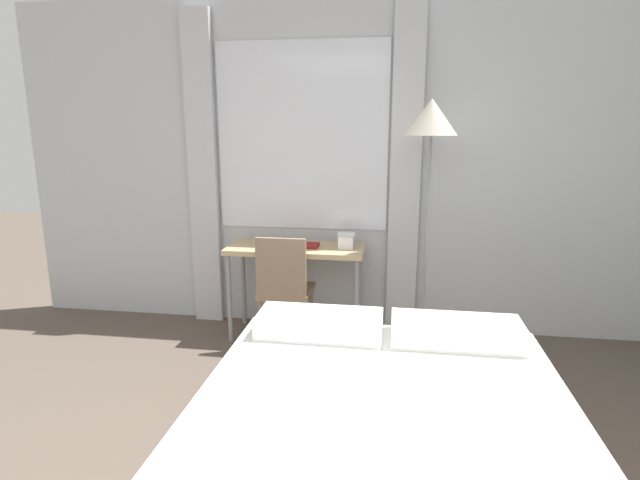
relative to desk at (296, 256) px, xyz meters
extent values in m
cube|color=silver|center=(0.45, 0.32, 0.67)|extent=(5.76, 0.05, 2.70)
cube|color=white|center=(0.00, 0.28, 0.92)|extent=(1.40, 0.01, 1.50)
cube|color=silver|center=(-0.84, 0.24, 0.62)|extent=(0.24, 0.06, 2.60)
cube|color=silver|center=(0.84, 0.24, 0.62)|extent=(0.24, 0.06, 2.60)
cube|color=tan|center=(0.00, 0.00, 0.06)|extent=(1.08, 0.46, 0.04)
cylinder|color=gray|center=(-0.50, -0.19, -0.32)|extent=(0.04, 0.04, 0.72)
cylinder|color=gray|center=(0.50, -0.19, -0.32)|extent=(0.04, 0.04, 0.72)
cylinder|color=gray|center=(-0.50, 0.19, -0.32)|extent=(0.04, 0.04, 0.72)
cylinder|color=gray|center=(0.50, 0.19, -0.32)|extent=(0.04, 0.04, 0.72)
cube|color=#8C7259|center=(-0.06, -0.11, -0.26)|extent=(0.40, 0.40, 0.05)
cube|color=#8C7259|center=(-0.06, -0.29, -0.01)|extent=(0.38, 0.04, 0.44)
cylinder|color=#8C7259|center=(-0.23, -0.28, -0.48)|extent=(0.03, 0.03, 0.39)
cylinder|color=#8C7259|center=(0.11, -0.28, -0.48)|extent=(0.03, 0.03, 0.39)
cylinder|color=#8C7259|center=(-0.23, 0.06, -0.48)|extent=(0.03, 0.03, 0.39)
cylinder|color=#8C7259|center=(0.11, 0.06, -0.48)|extent=(0.03, 0.03, 0.39)
cube|color=silver|center=(0.74, -1.91, -0.26)|extent=(1.64, 1.87, 0.23)
cube|color=white|center=(0.37, -1.15, -0.09)|extent=(0.70, 0.32, 0.12)
cube|color=white|center=(1.12, -1.15, -0.09)|extent=(0.70, 0.32, 0.12)
cylinder|color=#4C4C51|center=(1.00, -0.10, -0.66)|extent=(0.31, 0.31, 0.03)
cylinder|color=gray|center=(1.00, -0.10, 0.15)|extent=(0.02, 0.02, 1.59)
cone|color=beige|center=(1.00, -0.10, 1.07)|extent=(0.37, 0.37, 0.25)
cube|color=white|center=(0.40, 0.03, 0.13)|extent=(0.11, 0.16, 0.10)
cube|color=white|center=(0.40, 0.03, 0.19)|extent=(0.13, 0.06, 0.02)
cube|color=maroon|center=(0.05, 0.00, 0.09)|extent=(0.26, 0.16, 0.02)
cube|color=white|center=(0.05, 0.00, 0.10)|extent=(0.25, 0.15, 0.01)
camera|label=1|loc=(0.76, -3.78, 1.01)|focal=28.00mm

